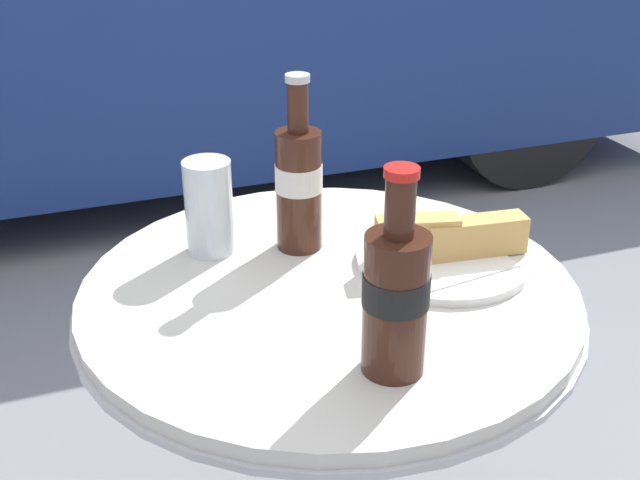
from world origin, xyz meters
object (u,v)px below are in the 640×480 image
(cola_bottle_left, at_px, (299,182))
(drinking_glass, at_px, (209,211))
(cola_bottle_right, at_px, (398,295))
(lunch_plate_near, at_px, (444,249))
(parked_car, at_px, (121,8))
(bistro_table, at_px, (328,386))

(cola_bottle_left, xyz_separation_m, drinking_glass, (-0.12, 0.03, -0.04))
(cola_bottle_right, bearing_deg, cola_bottle_left, 90.50)
(drinking_glass, height_order, lunch_plate_near, drinking_glass)
(cola_bottle_right, relative_size, parked_car, 0.05)
(drinking_glass, xyz_separation_m, lunch_plate_near, (0.29, -0.15, -0.04))
(cola_bottle_left, bearing_deg, bistro_table, -89.88)
(drinking_glass, bearing_deg, lunch_plate_near, -26.69)
(drinking_glass, distance_m, lunch_plate_near, 0.33)
(drinking_glass, bearing_deg, parked_car, 85.72)
(cola_bottle_right, distance_m, lunch_plate_near, 0.27)
(cola_bottle_right, bearing_deg, drinking_glass, 109.74)
(cola_bottle_right, height_order, parked_car, parked_car)
(cola_bottle_left, height_order, lunch_plate_near, cola_bottle_left)
(cola_bottle_right, distance_m, drinking_glass, 0.37)
(drinking_glass, relative_size, lunch_plate_near, 0.57)
(lunch_plate_near, xyz_separation_m, parked_car, (-0.12, 2.45, -0.09))
(cola_bottle_left, relative_size, lunch_plate_near, 1.05)
(bistro_table, relative_size, cola_bottle_right, 2.90)
(drinking_glass, bearing_deg, cola_bottle_right, -70.26)
(bistro_table, bearing_deg, parked_car, 88.83)
(bistro_table, relative_size, lunch_plate_near, 2.89)
(parked_car, bearing_deg, bistro_table, -91.17)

